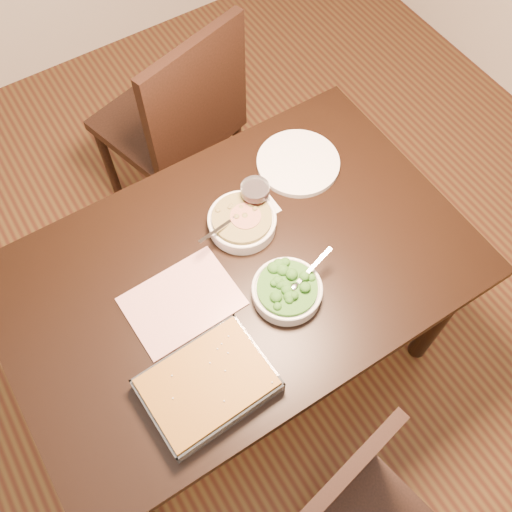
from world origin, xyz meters
TOP-DOWN VIEW (x-y plane):
  - ground at (0.00, 0.00)m, footprint 4.00×4.00m
  - table at (0.00, 0.00)m, footprint 1.40×0.90m
  - magazine_a at (-0.19, -0.01)m, footprint 0.32×0.24m
  - coaster at (0.17, 0.16)m, footprint 0.12×0.12m
  - stew_bowl at (0.09, 0.12)m, footprint 0.23×0.21m
  - broccoli_bowl at (0.08, -0.15)m, footprint 0.23×0.20m
  - baking_dish at (-0.25, -0.27)m, footprint 0.34×0.26m
  - wine_tumbler at (0.17, 0.16)m, footprint 0.09×0.09m
  - dinner_plate at (0.38, 0.23)m, footprint 0.27×0.27m
  - chair_far at (0.20, 0.78)m, footprint 0.58×0.58m

SIDE VIEW (x-z plane):
  - ground at x=0.00m, z-range 0.00..0.00m
  - chair_far at x=0.20m, z-range 0.06..1.06m
  - table at x=0.00m, z-range 0.28..1.03m
  - coaster at x=0.17m, z-range 0.75..0.75m
  - magazine_a at x=-0.19m, z-range 0.75..0.76m
  - dinner_plate at x=0.38m, z-range 0.75..0.77m
  - broccoli_bowl at x=0.08m, z-range 0.74..0.82m
  - baking_dish at x=-0.25m, z-range 0.75..0.81m
  - stew_bowl at x=0.09m, z-range 0.74..0.82m
  - wine_tumbler at x=0.17m, z-range 0.76..0.85m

